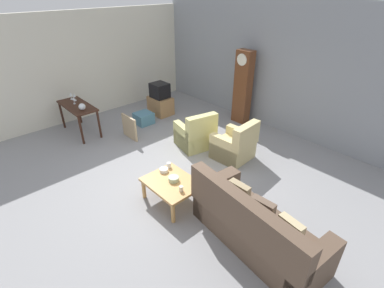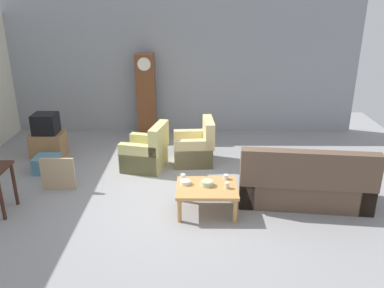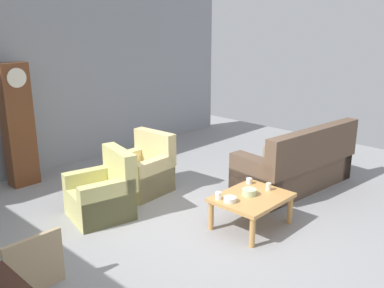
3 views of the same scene
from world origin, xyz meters
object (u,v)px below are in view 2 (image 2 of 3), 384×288
at_px(coffee_table_wood, 207,190).
at_px(cup_cream_tall, 227,185).
at_px(grandfather_clock, 146,96).
at_px(storage_box_blue, 47,164).
at_px(armchair_olive_near, 146,154).
at_px(bowl_shallow_green, 207,183).
at_px(armchair_olive_far, 195,148).
at_px(framed_picture_leaning, 58,174).
at_px(couch_floral, 304,184).
at_px(cup_white_porcelain, 183,177).
at_px(tv_stand_cabinet, 48,145).
at_px(tv_crt, 45,124).
at_px(bowl_white_stacked, 185,182).
at_px(cup_blue_rimmed, 226,177).

xyz_separation_m(coffee_table_wood, cup_cream_tall, (0.31, -0.04, 0.11)).
distance_m(grandfather_clock, storage_box_blue, 2.87).
relative_size(grandfather_clock, cup_cream_tall, 20.38).
xyz_separation_m(armchair_olive_near, bowl_shallow_green, (1.15, -1.62, 0.17)).
distance_m(armchair_olive_far, framed_picture_leaning, 2.71).
height_order(couch_floral, cup_white_porcelain, couch_floral).
xyz_separation_m(tv_stand_cabinet, framed_picture_leaning, (0.70, -1.51, 0.03)).
distance_m(armchair_olive_near, tv_crt, 2.27).
xyz_separation_m(grandfather_clock, bowl_white_stacked, (1.02, -3.51, -0.53)).
distance_m(framed_picture_leaning, storage_box_blue, 0.89).
relative_size(couch_floral, armchair_olive_far, 2.37).
distance_m(armchair_olive_near, bowl_shallow_green, 1.99).
bearing_deg(storage_box_blue, armchair_olive_near, 5.52).
bearing_deg(cup_white_porcelain, storage_box_blue, 155.47).
height_order(storage_box_blue, bowl_white_stacked, bowl_white_stacked).
bearing_deg(framed_picture_leaning, storage_box_blue, 122.73).
relative_size(armchair_olive_far, coffee_table_wood, 0.96).
relative_size(couch_floral, storage_box_blue, 4.75).
bearing_deg(grandfather_clock, bowl_white_stacked, -73.88).
xyz_separation_m(tv_crt, storage_box_blue, (0.22, -0.77, -0.58)).
bearing_deg(cup_blue_rimmed, storage_box_blue, 160.62).
relative_size(cup_white_porcelain, cup_cream_tall, 1.01).
bearing_deg(bowl_shallow_green, cup_white_porcelain, 152.92).
xyz_separation_m(storage_box_blue, bowl_shallow_green, (3.08, -1.43, 0.31)).
distance_m(storage_box_blue, bowl_white_stacked, 3.09).
distance_m(tv_crt, framed_picture_leaning, 1.72).
height_order(grandfather_clock, tv_crt, grandfather_clock).
bearing_deg(bowl_white_stacked, cup_blue_rimmed, 16.02).
relative_size(cup_blue_rimmed, cup_cream_tall, 0.84).
xyz_separation_m(couch_floral, storage_box_blue, (-4.69, 1.20, -0.20)).
bearing_deg(bowl_white_stacked, cup_cream_tall, -11.55).
xyz_separation_m(coffee_table_wood, tv_stand_cabinet, (-3.30, 2.24, -0.11)).
relative_size(tv_crt, cup_cream_tall, 4.93).
height_order(tv_stand_cabinet, bowl_white_stacked, tv_stand_cabinet).
height_order(tv_stand_cabinet, bowl_shallow_green, tv_stand_cabinet).
xyz_separation_m(couch_floral, tv_stand_cabinet, (-4.91, 1.97, -0.09)).
bearing_deg(grandfather_clock, couch_floral, -48.37).
height_order(armchair_olive_far, tv_stand_cabinet, armchair_olive_far).
bearing_deg(cup_white_porcelain, armchair_olive_far, 83.36).
distance_m(coffee_table_wood, tv_crt, 4.01).
relative_size(coffee_table_wood, bowl_white_stacked, 5.98).
distance_m(tv_stand_cabinet, framed_picture_leaning, 1.66).
xyz_separation_m(tv_stand_cabinet, storage_box_blue, (0.22, -0.77, -0.10)).
bearing_deg(framed_picture_leaning, coffee_table_wood, -15.69).
relative_size(couch_floral, cup_white_porcelain, 22.16).
distance_m(storage_box_blue, cup_white_porcelain, 2.98).
bearing_deg(tv_crt, framed_picture_leaning, -65.14).
xyz_separation_m(couch_floral, tv_crt, (-4.91, 1.97, 0.38)).
distance_m(cup_blue_rimmed, bowl_white_stacked, 0.68).
height_order(armchair_olive_far, coffee_table_wood, armchair_olive_far).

